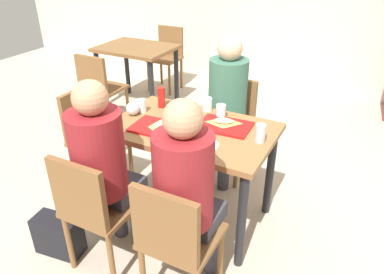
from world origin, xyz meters
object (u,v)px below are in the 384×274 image
(person_in_red, at_px, (103,161))
(tray_red_far, at_px, (225,126))
(chair_left_end, at_px, (91,132))
(condiment_bottle, at_px, (161,97))
(plastic_cup_a, at_px, (207,104))
(foil_bundle, at_px, (133,109))
(main_table, at_px, (192,141))
(pizza_slice_a, at_px, (161,126))
(chair_near_left, at_px, (93,206))
(plastic_cup_b, at_px, (173,141))
(background_chair_far, at_px, (168,53))
(tray_red_near, at_px, (158,128))
(chair_near_right, at_px, (175,238))
(handbag, at_px, (59,235))
(plastic_cup_d, at_px, (221,111))
(pizza_slice_b, at_px, (224,121))
(plastic_cup_c, at_px, (142,106))
(background_table, at_px, (137,57))
(person_far_side, at_px, (226,100))
(soda_can, at_px, (260,133))
(background_chair_near, at_px, (99,86))
(paper_plate_center, at_px, (184,111))
(person_in_brown_jacket, at_px, (187,187))
(paper_plate_near_edge, at_px, (201,145))
(chair_far_side, at_px, (231,120))

(person_in_red, height_order, tray_red_far, person_in_red)
(chair_left_end, relative_size, condiment_bottle, 5.41)
(plastic_cup_a, xyz_separation_m, foil_bundle, (-0.45, -0.33, 0.00))
(main_table, bearing_deg, pizza_slice_a, -145.89)
(chair_near_left, distance_m, plastic_cup_a, 1.13)
(chair_near_left, distance_m, plastic_cup_b, 0.62)
(background_chair_far, bearing_deg, tray_red_near, -60.42)
(plastic_cup_a, distance_m, foil_bundle, 0.56)
(chair_near_right, distance_m, person_in_red, 0.63)
(tray_red_near, bearing_deg, person_in_red, -100.06)
(pizza_slice_a, xyz_separation_m, plastic_cup_a, (0.15, 0.43, 0.03))
(handbag, bearing_deg, chair_left_end, 112.53)
(tray_red_near, bearing_deg, plastic_cup_d, 49.40)
(chair_left_end, xyz_separation_m, pizza_slice_b, (1.13, 0.14, 0.29))
(plastic_cup_c, distance_m, background_table, 1.95)
(person_far_side, height_order, plastic_cup_a, person_far_side)
(chair_near_right, xyz_separation_m, background_table, (-1.89, 2.36, 0.13))
(plastic_cup_a, bearing_deg, soda_can, -29.70)
(chair_near_right, bearing_deg, background_chair_near, 139.21)
(chair_near_left, relative_size, background_table, 0.96)
(plastic_cup_a, bearing_deg, tray_red_far, -41.43)
(pizza_slice_b, height_order, plastic_cup_b, plastic_cup_b)
(tray_red_near, relative_size, plastic_cup_c, 3.60)
(plastic_cup_a, distance_m, plastic_cup_d, 0.16)
(chair_near_right, relative_size, plastic_cup_a, 8.65)
(main_table, height_order, pizza_slice_a, pizza_slice_a)
(person_far_side, relative_size, plastic_cup_a, 12.75)
(plastic_cup_c, relative_size, plastic_cup_d, 1.00)
(chair_near_left, distance_m, handbag, 0.51)
(plastic_cup_d, distance_m, background_chair_far, 2.74)
(paper_plate_center, bearing_deg, person_in_brown_jacket, -60.66)
(plastic_cup_a, bearing_deg, chair_near_left, -103.58)
(person_far_side, relative_size, plastic_cup_c, 12.75)
(chair_left_end, distance_m, person_far_side, 1.15)
(soda_can, bearing_deg, pizza_slice_b, 158.39)
(paper_plate_near_edge, bearing_deg, chair_left_end, 169.87)
(main_table, distance_m, handbag, 1.12)
(chair_near_left, relative_size, chair_near_right, 1.00)
(pizza_slice_a, distance_m, pizza_slice_b, 0.44)
(chair_near_right, xyz_separation_m, background_chair_far, (-1.89, 3.10, 0.00))
(main_table, xyz_separation_m, foil_bundle, (-0.48, -0.02, 0.16))
(person_in_red, bearing_deg, paper_plate_near_edge, 41.87)
(background_chair_near, bearing_deg, soda_can, -22.47)
(chair_far_side, relative_size, background_chair_far, 1.00)
(plastic_cup_c, height_order, foil_bundle, same)
(pizza_slice_b, distance_m, plastic_cup_b, 0.47)
(chair_left_end, distance_m, pizza_slice_b, 1.17)
(chair_far_side, relative_size, paper_plate_center, 3.93)
(foil_bundle, bearing_deg, handbag, -101.47)
(person_in_red, relative_size, background_chair_far, 1.47)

